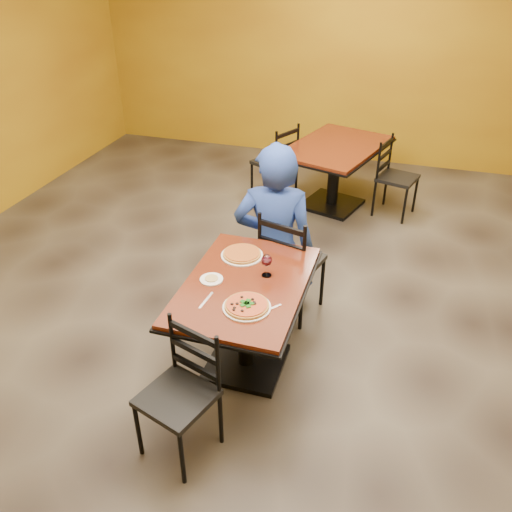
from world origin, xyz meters
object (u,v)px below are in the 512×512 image
(table_second, at_px, (335,161))
(pizza_main, at_px, (247,305))
(chair_main_near, at_px, (177,398))
(side_plate, at_px, (212,279))
(wine_glass, at_px, (267,264))
(chair_second_left, at_px, (274,162))
(chair_main_far, at_px, (292,262))
(plate_main, at_px, (247,307))
(table_main, at_px, (245,306))
(diner, at_px, (275,225))
(plate_far, at_px, (242,255))
(pizza_far, at_px, (242,253))
(chair_second_right, at_px, (397,178))

(table_second, xyz_separation_m, pizza_main, (-0.04, -3.14, 0.21))
(chair_main_near, relative_size, pizza_main, 3.07)
(side_plate, height_order, wine_glass, wine_glass)
(pizza_main, relative_size, wine_glass, 1.58)
(chair_main_near, distance_m, chair_second_left, 3.73)
(chair_main_near, bearing_deg, chair_main_far, 97.26)
(chair_second_left, distance_m, plate_main, 3.23)
(table_main, xyz_separation_m, wine_glass, (0.11, 0.13, 0.28))
(pizza_main, bearing_deg, plate_main, 0.00)
(diner, height_order, wine_glass, diner)
(plate_far, bearing_deg, diner, 81.43)
(plate_far, xyz_separation_m, side_plate, (-0.10, -0.36, 0.00))
(table_main, distance_m, chair_main_far, 0.80)
(side_plate, relative_size, wine_glass, 0.89)
(chair_second_left, xyz_separation_m, pizza_far, (0.45, -2.56, 0.31))
(pizza_far, bearing_deg, plate_main, -68.86)
(chair_main_far, relative_size, side_plate, 5.99)
(chair_main_far, distance_m, wine_glass, 0.74)
(chair_main_far, bearing_deg, diner, -21.35)
(table_second, bearing_deg, pizza_main, -90.66)
(chair_main_near, bearing_deg, plate_far, 106.77)
(table_second, relative_size, pizza_far, 5.53)
(plate_main, bearing_deg, chair_main_far, 87.07)
(table_main, relative_size, pizza_far, 4.39)
(chair_second_left, xyz_separation_m, plate_far, (0.45, -2.56, 0.29))
(chair_main_far, relative_size, plate_far, 3.09)
(chair_second_left, bearing_deg, table_main, 37.63)
(side_plate, bearing_deg, table_second, 82.88)
(chair_second_right, height_order, pizza_main, chair_second_right)
(chair_main_far, height_order, pizza_far, chair_main_far)
(wine_glass, bearing_deg, table_main, -130.65)
(chair_second_left, height_order, plate_main, chair_second_left)
(chair_main_far, bearing_deg, table_second, -74.89)
(chair_main_near, distance_m, side_plate, 0.86)
(chair_main_far, distance_m, chair_second_left, 2.23)
(table_second, xyz_separation_m, plate_main, (-0.04, -3.14, 0.19))
(side_plate, bearing_deg, chair_second_left, 96.81)
(pizza_far, bearing_deg, wine_glass, -38.52)
(chair_second_right, xyz_separation_m, side_plate, (-1.08, -2.92, 0.32))
(table_main, relative_size, diner, 0.86)
(table_second, bearing_deg, side_plate, -97.12)
(chair_main_near, bearing_deg, pizza_far, 106.77)
(side_plate, bearing_deg, wine_glass, 25.78)
(chair_main_far, distance_m, chair_second_right, 2.22)
(table_main, bearing_deg, chair_second_left, 101.37)
(plate_main, xyz_separation_m, side_plate, (-0.33, 0.23, 0.00))
(plate_main, bearing_deg, wine_glass, 87.58)
(pizza_main, bearing_deg, wine_glass, 87.58)
(wine_glass, bearing_deg, pizza_far, 141.48)
(table_main, relative_size, pizza_main, 4.33)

